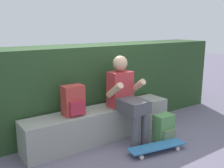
# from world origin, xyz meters

# --- Properties ---
(ground_plane) EXTENTS (24.00, 24.00, 0.00)m
(ground_plane) POSITION_xyz_m (0.00, 0.00, 0.00)
(ground_plane) COLOR slate
(bench_main) EXTENTS (2.30, 0.42, 0.46)m
(bench_main) POSITION_xyz_m (0.00, 0.36, 0.23)
(bench_main) COLOR gray
(bench_main) RESTS_ON ground
(person_skater) EXTENTS (0.49, 0.62, 1.21)m
(person_skater) POSITION_xyz_m (0.29, 0.15, 0.66)
(person_skater) COLOR #B73338
(person_skater) RESTS_ON ground
(skateboard_near_person) EXTENTS (0.82, 0.34, 0.09)m
(skateboard_near_person) POSITION_xyz_m (0.37, -0.42, 0.07)
(skateboard_near_person) COLOR teal
(skateboard_near_person) RESTS_ON ground
(backpack_on_bench) EXTENTS (0.28, 0.23, 0.40)m
(backpack_on_bench) POSITION_xyz_m (-0.44, 0.35, 0.65)
(backpack_on_bench) COLOR #B23833
(backpack_on_bench) RESTS_ON bench_main
(backpack_on_ground) EXTENTS (0.28, 0.23, 0.40)m
(backpack_on_ground) POSITION_xyz_m (0.67, -0.24, 0.19)
(backpack_on_ground) COLOR #51894C
(backpack_on_ground) RESTS_ON ground
(hedge_row) EXTENTS (6.22, 0.74, 1.32)m
(hedge_row) POSITION_xyz_m (-0.41, 0.99, 0.66)
(hedge_row) COLOR #264323
(hedge_row) RESTS_ON ground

